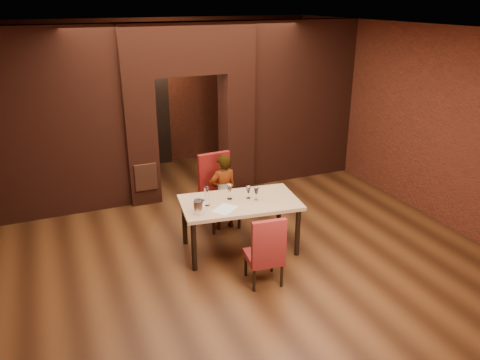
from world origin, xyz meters
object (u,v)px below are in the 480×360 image
(chair_far, at_px, (220,192))
(wine_bucket, at_px, (199,207))
(chair_near, at_px, (264,249))
(water_bottle, at_px, (207,196))
(dining_table, at_px, (240,225))
(wine_glass_b, at_px, (248,192))
(potted_plant, at_px, (255,202))
(person_seated, at_px, (223,192))
(wine_glass_c, at_px, (256,194))
(wine_glass_a, at_px, (230,192))

(chair_far, xyz_separation_m, wine_bucket, (-0.69, -1.02, 0.29))
(chair_near, bearing_deg, water_bottle, -57.93)
(dining_table, height_order, wine_glass_b, wine_glass_b)
(chair_near, relative_size, potted_plant, 2.17)
(chair_near, relative_size, water_bottle, 3.33)
(wine_bucket, bearing_deg, chair_far, 55.90)
(wine_bucket, bearing_deg, potted_plant, 40.38)
(chair_far, xyz_separation_m, potted_plant, (0.71, 0.17, -0.38))
(dining_table, xyz_separation_m, potted_plant, (0.72, 1.02, -0.17))
(person_seated, distance_m, wine_glass_b, 0.78)
(dining_table, height_order, wine_bucket, wine_bucket)
(dining_table, xyz_separation_m, wine_glass_c, (0.24, -0.06, 0.50))
(person_seated, distance_m, wine_glass_a, 0.71)
(wine_glass_a, relative_size, wine_glass_c, 1.12)
(water_bottle, relative_size, potted_plant, 0.65)
(wine_bucket, bearing_deg, wine_glass_c, 6.72)
(wine_bucket, bearing_deg, water_bottle, 48.50)
(wine_bucket, bearing_deg, dining_table, 14.11)
(dining_table, bearing_deg, water_bottle, -177.20)
(chair_far, height_order, wine_bucket, chair_far)
(chair_near, xyz_separation_m, water_bottle, (-0.45, 0.96, 0.45))
(wine_glass_b, bearing_deg, wine_glass_c, -53.10)
(chair_near, height_order, water_bottle, water_bottle)
(wine_glass_a, relative_size, potted_plant, 0.49)
(wine_glass_b, bearing_deg, water_bottle, -179.69)
(chair_near, xyz_separation_m, wine_glass_b, (0.20, 0.97, 0.40))
(dining_table, xyz_separation_m, person_seated, (0.03, 0.76, 0.24))
(chair_far, distance_m, wine_glass_b, 0.87)
(dining_table, relative_size, wine_glass_a, 7.56)
(wine_glass_a, distance_m, water_bottle, 0.40)
(water_bottle, bearing_deg, chair_far, 58.06)
(wine_glass_a, xyz_separation_m, water_bottle, (-0.38, -0.08, 0.04))
(dining_table, distance_m, wine_bucket, 0.86)
(dining_table, height_order, chair_far, chair_far)
(wine_glass_b, bearing_deg, wine_glass_a, 163.21)
(dining_table, bearing_deg, wine_bucket, -158.62)
(wine_glass_c, distance_m, water_bottle, 0.74)
(dining_table, bearing_deg, wine_glass_c, -7.65)
(wine_glass_a, xyz_separation_m, wine_bucket, (-0.57, -0.29, -0.02))
(chair_far, height_order, water_bottle, chair_far)
(chair_near, xyz_separation_m, wine_bucket, (-0.63, 0.75, 0.40))
(wine_glass_a, distance_m, wine_glass_c, 0.39)
(wine_glass_a, height_order, water_bottle, water_bottle)
(wine_bucket, distance_m, water_bottle, 0.29)
(potted_plant, bearing_deg, chair_far, -166.35)
(wine_glass_b, bearing_deg, person_seated, 99.83)
(person_seated, relative_size, water_bottle, 4.24)
(chair_far, xyz_separation_m, wine_glass_a, (-0.12, -0.73, 0.31))
(wine_glass_a, distance_m, wine_glass_b, 0.28)
(dining_table, distance_m, wine_glass_c, 0.56)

